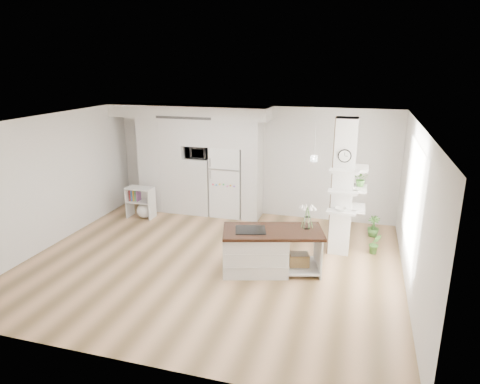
# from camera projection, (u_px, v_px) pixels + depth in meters

# --- Properties ---
(floor) EXTENTS (7.00, 6.00, 0.01)m
(floor) POSITION_uv_depth(u_px,v_px,m) (212.00, 262.00, 8.21)
(floor) COLOR tan
(floor) RESTS_ON ground
(room) EXTENTS (7.04, 6.04, 2.72)m
(room) POSITION_uv_depth(u_px,v_px,m) (210.00, 168.00, 7.68)
(room) COLOR white
(room) RESTS_ON ground
(cabinet_wall) EXTENTS (4.00, 0.71, 2.70)m
(cabinet_wall) POSITION_uv_depth(u_px,v_px,m) (192.00, 154.00, 10.62)
(cabinet_wall) COLOR silver
(cabinet_wall) RESTS_ON floor
(refrigerator) EXTENTS (0.78, 0.69, 1.75)m
(refrigerator) POSITION_uv_depth(u_px,v_px,m) (228.00, 181.00, 10.57)
(refrigerator) COLOR white
(refrigerator) RESTS_ON floor
(column) EXTENTS (0.69, 0.90, 2.70)m
(column) POSITION_uv_depth(u_px,v_px,m) (347.00, 189.00, 8.23)
(column) COLOR silver
(column) RESTS_ON floor
(window) EXTENTS (0.00, 2.40, 2.40)m
(window) POSITION_uv_depth(u_px,v_px,m) (413.00, 199.00, 7.13)
(window) COLOR white
(window) RESTS_ON room
(pendant_light) EXTENTS (0.12, 0.12, 0.10)m
(pendant_light) POSITION_uv_depth(u_px,v_px,m) (306.00, 158.00, 7.29)
(pendant_light) COLOR white
(pendant_light) RESTS_ON room
(kitchen_island) EXTENTS (1.95, 1.31, 1.37)m
(kitchen_island) POSITION_uv_depth(u_px,v_px,m) (262.00, 249.00, 7.77)
(kitchen_island) COLOR silver
(kitchen_island) RESTS_ON floor
(bookshelf) EXTENTS (0.65, 0.37, 0.77)m
(bookshelf) POSITION_uv_depth(u_px,v_px,m) (142.00, 205.00, 10.52)
(bookshelf) COLOR silver
(bookshelf) RESTS_ON floor
(floor_plant_a) EXTENTS (0.27, 0.24, 0.43)m
(floor_plant_a) POSITION_uv_depth(u_px,v_px,m) (375.00, 244.00, 8.53)
(floor_plant_a) COLOR #447F32
(floor_plant_a) RESTS_ON floor
(floor_plant_b) EXTENTS (0.32, 0.32, 0.46)m
(floor_plant_b) POSITION_uv_depth(u_px,v_px,m) (373.00, 226.00, 9.40)
(floor_plant_b) COLOR #447F32
(floor_plant_b) RESTS_ON floor
(microwave) EXTENTS (0.54, 0.37, 0.30)m
(microwave) POSITION_uv_depth(u_px,v_px,m) (198.00, 152.00, 10.52)
(microwave) COLOR #2D2D2D
(microwave) RESTS_ON cabinet_wall
(shelf_plant) EXTENTS (0.27, 0.23, 0.30)m
(shelf_plant) POSITION_uv_depth(u_px,v_px,m) (361.00, 179.00, 8.27)
(shelf_plant) COLOR #447F32
(shelf_plant) RESTS_ON column
(decor_bowl) EXTENTS (0.22, 0.22, 0.05)m
(decor_bowl) POSITION_uv_depth(u_px,v_px,m) (341.00, 209.00, 8.14)
(decor_bowl) COLOR white
(decor_bowl) RESTS_ON column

